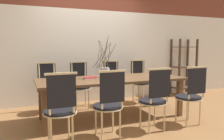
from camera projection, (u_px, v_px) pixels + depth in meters
ground_plane at (112, 117)px, 4.04m from camera, size 16.00×16.00×0.00m
wall_rear at (90, 34)px, 5.13m from camera, size 12.00×0.06×3.20m
dining_table at (112, 83)px, 3.97m from camera, size 2.64×0.98×0.73m
chair_near_leftend at (60, 107)px, 2.82m from camera, size 0.44×0.44×0.99m
chair_near_left at (109, 102)px, 3.07m from camera, size 0.44×0.44×0.99m
chair_near_center at (155, 97)px, 3.35m from camera, size 0.44×0.44×0.99m
chair_near_right at (191, 94)px, 3.61m from camera, size 0.44×0.44×0.99m
chair_far_leftend at (48, 86)px, 4.36m from camera, size 0.44×0.44×0.99m
chair_far_left at (80, 83)px, 4.61m from camera, size 0.44×0.44×0.99m
chair_far_center at (113, 81)px, 4.89m from camera, size 0.44×0.44×0.99m
chair_far_right at (140, 80)px, 5.14m from camera, size 0.44×0.44×0.99m
vase_centerpiece at (105, 72)px, 3.99m from camera, size 0.37×0.32×0.77m
book_stack at (90, 78)px, 3.86m from camera, size 0.24×0.19×0.03m
shelving_rack at (183, 67)px, 5.92m from camera, size 0.61×0.40×1.50m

